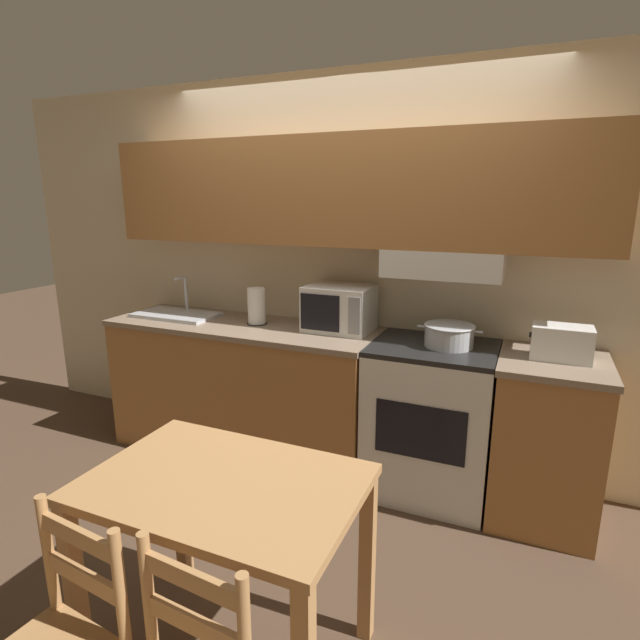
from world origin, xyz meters
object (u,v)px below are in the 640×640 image
sink_basin (176,314)px  paper_towel_roll (257,306)px  cooking_pot (449,335)px  microwave (340,308)px  dining_table (225,511)px  stove_range (430,419)px  toaster (561,342)px

sink_basin → paper_towel_roll: 0.66m
cooking_pot → microwave: 0.72m
dining_table → cooking_pot: bearing=69.7°
cooking_pot → dining_table: (-0.55, -1.49, -0.35)m
stove_range → toaster: (0.66, 0.01, 0.56)m
stove_range → paper_towel_roll: 1.34m
sink_basin → stove_range: bearing=0.1°
stove_range → cooking_pot: 0.54m
cooking_pot → toaster: toaster is taller
microwave → dining_table: (0.16, -1.57, -0.43)m
paper_towel_roll → cooking_pot: bearing=-0.9°
cooking_pot → toaster: bearing=-0.4°
microwave → sink_basin: size_ratio=0.70×
cooking_pot → toaster: (0.58, -0.00, 0.02)m
cooking_pot → sink_basin: size_ratio=0.61×
toaster → sink_basin: bearing=-179.7°
cooking_pot → paper_towel_roll: 1.29m
cooking_pot → paper_towel_roll: size_ratio=1.48×
stove_range → paper_towel_roll: paper_towel_roll is taller
cooking_pot → toaster: size_ratio=1.18×
toaster → dining_table: (-1.13, -1.48, -0.38)m
stove_range → dining_table: size_ratio=0.94×
stove_range → sink_basin: size_ratio=1.56×
stove_range → dining_table: (-0.47, -1.47, 0.18)m
microwave → dining_table: 1.64m
sink_basin → paper_towel_roll: size_ratio=2.42×
cooking_pot → sink_basin: 1.93m
microwave → paper_towel_roll: bearing=-173.3°
stove_range → microwave: size_ratio=2.24×
toaster → sink_basin: sink_basin is taller
toaster → sink_basin: 2.52m
stove_range → paper_towel_roll: size_ratio=3.78×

